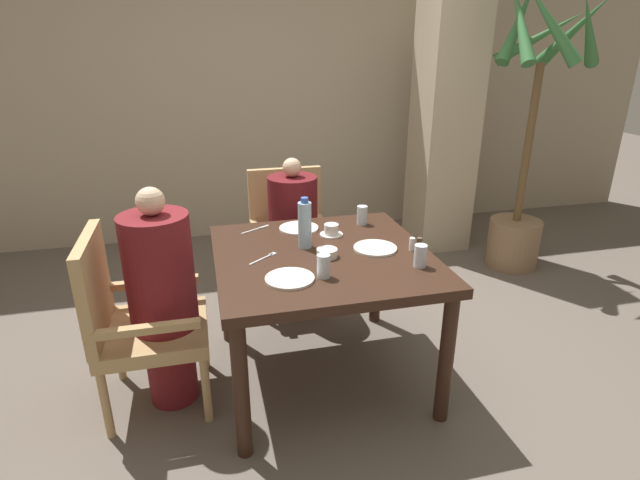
{
  "coord_description": "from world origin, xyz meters",
  "views": [
    {
      "loc": [
        -0.56,
        -2.24,
        1.71
      ],
      "look_at": [
        0.0,
        0.05,
        0.78
      ],
      "focal_mm": 28.0,
      "sensor_mm": 36.0,
      "label": 1
    }
  ],
  "objects_px": {
    "glass_tall_near": "(420,256)",
    "plate_main_right": "(299,228)",
    "potted_palm": "(526,165)",
    "bowl_small": "(327,253)",
    "water_bottle": "(305,224)",
    "chair_far_side": "(290,234)",
    "chair_left_side": "(134,318)",
    "glass_tall_mid": "(324,266)",
    "diner_in_far_chair": "(293,234)",
    "diner_in_left_chair": "(163,298)",
    "glass_tall_far": "(362,215)",
    "plate_dessert_center": "(290,279)",
    "teacup_with_saucer": "(331,231)",
    "plate_main_left": "(375,248)"
  },
  "relations": [
    {
      "from": "chair_left_side",
      "to": "plate_main_left",
      "type": "relative_size",
      "value": 4.11
    },
    {
      "from": "diner_in_far_chair",
      "to": "water_bottle",
      "type": "bearing_deg",
      "value": -95.66
    },
    {
      "from": "chair_left_side",
      "to": "plate_main_right",
      "type": "height_order",
      "value": "chair_left_side"
    },
    {
      "from": "water_bottle",
      "to": "glass_tall_far",
      "type": "distance_m",
      "value": 0.48
    },
    {
      "from": "plate_main_left",
      "to": "water_bottle",
      "type": "xyz_separation_m",
      "value": [
        -0.34,
        0.12,
        0.12
      ]
    },
    {
      "from": "water_bottle",
      "to": "chair_far_side",
      "type": "bearing_deg",
      "value": 85.31
    },
    {
      "from": "potted_palm",
      "to": "bowl_small",
      "type": "xyz_separation_m",
      "value": [
        -1.87,
        -1.1,
        -0.09
      ]
    },
    {
      "from": "teacup_with_saucer",
      "to": "water_bottle",
      "type": "bearing_deg",
      "value": -143.31
    },
    {
      "from": "diner_in_far_chair",
      "to": "teacup_with_saucer",
      "type": "distance_m",
      "value": 0.61
    },
    {
      "from": "diner_in_left_chair",
      "to": "plate_main_right",
      "type": "xyz_separation_m",
      "value": [
        0.74,
        0.37,
        0.16
      ]
    },
    {
      "from": "chair_left_side",
      "to": "plate_main_left",
      "type": "height_order",
      "value": "chair_left_side"
    },
    {
      "from": "diner_in_left_chair",
      "to": "plate_dessert_center",
      "type": "xyz_separation_m",
      "value": [
        0.57,
        -0.26,
        0.16
      ]
    },
    {
      "from": "chair_far_side",
      "to": "plate_main_right",
      "type": "xyz_separation_m",
      "value": [
        -0.05,
        -0.57,
        0.25
      ]
    },
    {
      "from": "potted_palm",
      "to": "glass_tall_mid",
      "type": "bearing_deg",
      "value": -145.76
    },
    {
      "from": "chair_far_side",
      "to": "teacup_with_saucer",
      "type": "relative_size",
      "value": 7.18
    },
    {
      "from": "chair_left_side",
      "to": "glass_tall_mid",
      "type": "xyz_separation_m",
      "value": [
        0.87,
        -0.27,
        0.3
      ]
    },
    {
      "from": "glass_tall_far",
      "to": "glass_tall_near",
      "type": "bearing_deg",
      "value": -82.92
    },
    {
      "from": "chair_left_side",
      "to": "glass_tall_far",
      "type": "xyz_separation_m",
      "value": [
        1.26,
        0.37,
        0.3
      ]
    },
    {
      "from": "glass_tall_far",
      "to": "potted_palm",
      "type": "bearing_deg",
      "value": 23.88
    },
    {
      "from": "chair_far_side",
      "to": "water_bottle",
      "type": "height_order",
      "value": "water_bottle"
    },
    {
      "from": "teacup_with_saucer",
      "to": "glass_tall_far",
      "type": "height_order",
      "value": "glass_tall_far"
    },
    {
      "from": "potted_palm",
      "to": "teacup_with_saucer",
      "type": "relative_size",
      "value": 17.07
    },
    {
      "from": "plate_main_right",
      "to": "glass_tall_mid",
      "type": "distance_m",
      "value": 0.64
    },
    {
      "from": "potted_palm",
      "to": "bowl_small",
      "type": "height_order",
      "value": "potted_palm"
    },
    {
      "from": "chair_far_side",
      "to": "diner_in_far_chair",
      "type": "bearing_deg",
      "value": -90.0
    },
    {
      "from": "diner_in_far_chair",
      "to": "plate_main_right",
      "type": "height_order",
      "value": "diner_in_far_chair"
    },
    {
      "from": "plate_main_left",
      "to": "water_bottle",
      "type": "height_order",
      "value": "water_bottle"
    },
    {
      "from": "potted_palm",
      "to": "bowl_small",
      "type": "relative_size",
      "value": 21.03
    },
    {
      "from": "potted_palm",
      "to": "plate_main_right",
      "type": "xyz_separation_m",
      "value": [
        -1.92,
        -0.68,
        -0.1
      ]
    },
    {
      "from": "chair_left_side",
      "to": "plate_dessert_center",
      "type": "height_order",
      "value": "chair_left_side"
    },
    {
      "from": "chair_far_side",
      "to": "potted_palm",
      "type": "height_order",
      "value": "potted_palm"
    },
    {
      "from": "diner_in_far_chair",
      "to": "glass_tall_near",
      "type": "bearing_deg",
      "value": -68.99
    },
    {
      "from": "chair_far_side",
      "to": "glass_tall_near",
      "type": "relative_size",
      "value": 8.4
    },
    {
      "from": "teacup_with_saucer",
      "to": "glass_tall_near",
      "type": "bearing_deg",
      "value": -59.06
    },
    {
      "from": "glass_tall_near",
      "to": "plate_main_right",
      "type": "bearing_deg",
      "value": 125.52
    },
    {
      "from": "chair_left_side",
      "to": "diner_in_far_chair",
      "type": "height_order",
      "value": "diner_in_far_chair"
    },
    {
      "from": "chair_far_side",
      "to": "potted_palm",
      "type": "xyz_separation_m",
      "value": [
        1.88,
        0.11,
        0.35
      ]
    },
    {
      "from": "chair_left_side",
      "to": "chair_far_side",
      "type": "relative_size",
      "value": 1.0
    },
    {
      "from": "teacup_with_saucer",
      "to": "water_bottle",
      "type": "relative_size",
      "value": 0.48
    },
    {
      "from": "chair_left_side",
      "to": "diner_in_far_chair",
      "type": "relative_size",
      "value": 0.87
    },
    {
      "from": "chair_left_side",
      "to": "diner_in_far_chair",
      "type": "xyz_separation_m",
      "value": [
        0.93,
        0.79,
        0.05
      ]
    },
    {
      "from": "diner_in_far_chair",
      "to": "water_bottle",
      "type": "height_order",
      "value": "diner_in_far_chair"
    },
    {
      "from": "diner_in_far_chair",
      "to": "chair_left_side",
      "type": "bearing_deg",
      "value": -139.67
    },
    {
      "from": "diner_in_far_chair",
      "to": "bowl_small",
      "type": "height_order",
      "value": "diner_in_far_chair"
    },
    {
      "from": "potted_palm",
      "to": "bowl_small",
      "type": "bearing_deg",
      "value": -149.41
    },
    {
      "from": "diner_in_left_chair",
      "to": "teacup_with_saucer",
      "type": "bearing_deg",
      "value": 14.5
    },
    {
      "from": "plate_main_right",
      "to": "plate_dessert_center",
      "type": "bearing_deg",
      "value": -105.14
    },
    {
      "from": "plate_main_left",
      "to": "bowl_small",
      "type": "xyz_separation_m",
      "value": [
        -0.26,
        -0.04,
        0.02
      ]
    },
    {
      "from": "chair_left_side",
      "to": "bowl_small",
      "type": "bearing_deg",
      "value": -3.16
    },
    {
      "from": "teacup_with_saucer",
      "to": "bowl_small",
      "type": "bearing_deg",
      "value": -109.11
    }
  ]
}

